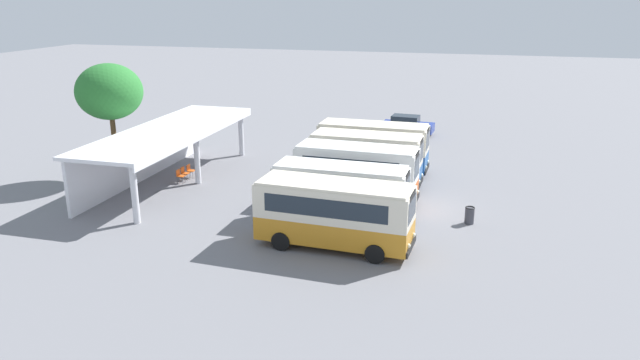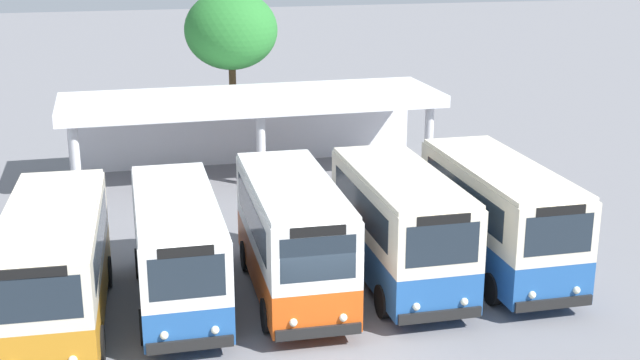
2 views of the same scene
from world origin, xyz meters
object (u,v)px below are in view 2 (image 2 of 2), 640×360
Objects in this scene: waiting_chair_middle_seat at (281,166)px; waiting_chair_end_by_column at (251,167)px; waiting_chair_second_from_end at (266,166)px; city_bus_middle_cream at (293,233)px; city_bus_fifth_blue at (498,213)px; city_bus_fourth_amber at (400,223)px; city_bus_nearest_orange at (55,262)px; city_bus_second_in_row at (177,246)px.

waiting_chair_end_by_column is at bearing 176.52° from waiting_chair_middle_seat.
city_bus_middle_cream is at bearing -96.93° from waiting_chair_second_from_end.
waiting_chair_end_by_column and waiting_chair_second_from_end have the same top height.
city_bus_fifth_blue is 8.39× the size of waiting_chair_end_by_column.
waiting_chair_middle_seat is at bearing -3.48° from waiting_chair_end_by_column.
city_bus_middle_cream is 1.02× the size of city_bus_fourth_amber.
city_bus_middle_cream is (6.26, 0.31, 0.08)m from city_bus_nearest_orange.
city_bus_nearest_orange is 8.58× the size of waiting_chair_middle_seat.
city_bus_middle_cream is at bearing 2.82° from city_bus_nearest_orange.
waiting_chair_middle_seat is (0.62, -0.09, 0.00)m from waiting_chair_second_from_end.
waiting_chair_end_by_column is at bearing 70.92° from city_bus_second_in_row.
city_bus_second_in_row is at bearing 8.34° from city_bus_nearest_orange.
city_bus_fourth_amber reaches higher than city_bus_second_in_row.
city_bus_second_in_row reaches higher than waiting_chair_middle_seat.
city_bus_fourth_amber is at bearing -78.29° from waiting_chair_end_by_column.
city_bus_fourth_amber is 11.69m from waiting_chair_end_by_column.
city_bus_nearest_orange is 9.40m from city_bus_fourth_amber.
waiting_chair_second_from_end is (-1.74, 11.40, -1.30)m from city_bus_fourth_amber.
city_bus_fifth_blue reaches higher than waiting_chair_middle_seat.
city_bus_second_in_row is 12.24m from waiting_chair_second_from_end.
city_bus_fourth_amber is (6.26, -0.08, 0.12)m from city_bus_second_in_row.
city_bus_nearest_orange is 3.17m from city_bus_second_in_row.
city_bus_fifth_blue is at bearing 0.44° from city_bus_second_in_row.
city_bus_nearest_orange reaches higher than waiting_chair_second_from_end.
waiting_chair_end_by_column is at bearing 86.13° from city_bus_middle_cream.
city_bus_middle_cream is at bearing -2.76° from city_bus_second_in_row.
city_bus_middle_cream is 11.55m from waiting_chair_end_by_column.
city_bus_nearest_orange is at bearing -177.57° from city_bus_fifth_blue.
waiting_chair_end_by_column is (7.04, 11.75, -1.23)m from city_bus_nearest_orange.
city_bus_middle_cream is 0.95× the size of city_bus_fifth_blue.
city_bus_middle_cream is 11.62m from waiting_chair_middle_seat.
city_bus_fifth_blue is at bearing 2.43° from city_bus_nearest_orange.
city_bus_nearest_orange reaches higher than waiting_chair_middle_seat.
city_bus_fourth_amber reaches higher than city_bus_nearest_orange.
waiting_chair_end_by_column is 1.00× the size of waiting_chair_second_from_end.
city_bus_nearest_orange is at bearing -177.18° from city_bus_middle_cream.
waiting_chair_end_by_column is (-2.36, 11.38, -1.30)m from city_bus_fourth_amber.
city_bus_fourth_amber reaches higher than waiting_chair_end_by_column.
city_bus_fourth_amber is at bearing -0.76° from city_bus_second_in_row.
city_bus_fifth_blue is at bearing -63.93° from waiting_chair_end_by_column.
waiting_chair_second_from_end is at bearing 68.20° from city_bus_second_in_row.
waiting_chair_middle_seat is (5.14, 11.22, -1.19)m from city_bus_second_in_row.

